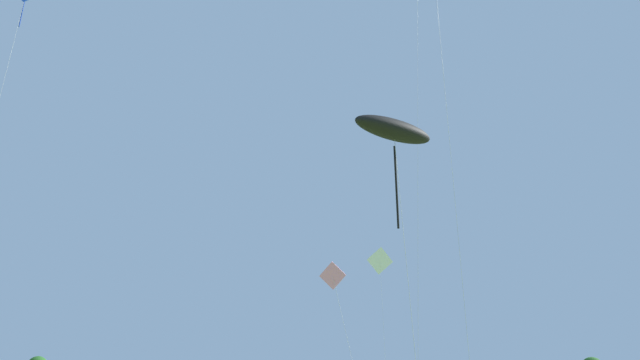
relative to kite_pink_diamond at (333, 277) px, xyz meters
The scene contains 3 objects.
kite_pink_diamond is the anchor object (origin of this frame).
kite_black_parafoil 14.52m from the kite_pink_diamond, 74.54° to the right, with size 4.23×3.79×13.10m.
kite_white_diamond 25.32m from the kite_pink_diamond, 82.21° to the left, with size 2.84×2.40×15.80m.
Camera 1 is at (3.67, -5.92, 1.96)m, focal length 31.45 mm.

